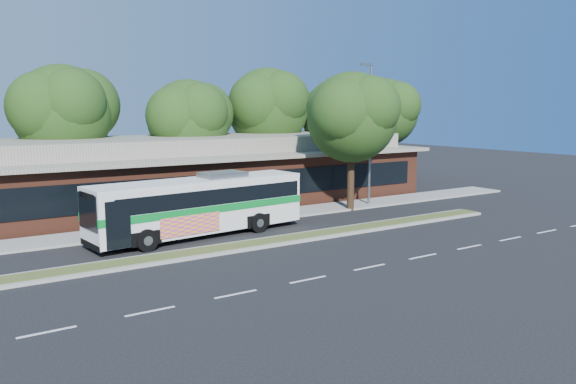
# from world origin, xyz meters

# --- Properties ---
(ground) EXTENTS (120.00, 120.00, 0.00)m
(ground) POSITION_xyz_m (0.00, 0.00, 0.00)
(ground) COLOR black
(ground) RESTS_ON ground
(median_strip) EXTENTS (26.00, 1.10, 0.15)m
(median_strip) POSITION_xyz_m (0.00, 0.60, 0.07)
(median_strip) COLOR #4A5022
(median_strip) RESTS_ON ground
(sidewalk) EXTENTS (44.00, 2.60, 0.12)m
(sidewalk) POSITION_xyz_m (0.00, 6.40, 0.06)
(sidewalk) COLOR gray
(sidewalk) RESTS_ON ground
(plaza_building) EXTENTS (33.20, 11.20, 4.45)m
(plaza_building) POSITION_xyz_m (0.00, 12.99, 2.13)
(plaza_building) COLOR #5C2C1D
(plaza_building) RESTS_ON ground
(lamp_post) EXTENTS (0.93, 0.18, 9.07)m
(lamp_post) POSITION_xyz_m (9.56, 6.00, 4.90)
(lamp_post) COLOR slate
(lamp_post) RESTS_ON ground
(tree_bg_b) EXTENTS (6.69, 6.00, 9.00)m
(tree_bg_b) POSITION_xyz_m (-6.57, 16.14, 6.14)
(tree_bg_b) COLOR black
(tree_bg_b) RESTS_ON ground
(tree_bg_c) EXTENTS (6.24, 5.60, 8.26)m
(tree_bg_c) POSITION_xyz_m (1.40, 15.13, 5.59)
(tree_bg_c) COLOR black
(tree_bg_c) RESTS_ON ground
(tree_bg_d) EXTENTS (6.91, 6.20, 9.37)m
(tree_bg_d) POSITION_xyz_m (8.45, 16.15, 6.42)
(tree_bg_d) COLOR black
(tree_bg_d) RESTS_ON ground
(tree_bg_e) EXTENTS (6.47, 5.80, 8.50)m
(tree_bg_e) POSITION_xyz_m (14.42, 15.14, 5.74)
(tree_bg_e) COLOR black
(tree_bg_e) RESTS_ON ground
(tree_bg_f) EXTENTS (6.69, 6.00, 8.92)m
(tree_bg_f) POSITION_xyz_m (20.43, 16.14, 6.06)
(tree_bg_f) COLOR black
(tree_bg_f) RESTS_ON ground
(transit_bus) EXTENTS (11.21, 3.57, 3.10)m
(transit_bus) POSITION_xyz_m (-3.28, 3.80, 1.72)
(transit_bus) COLOR silver
(transit_bus) RESTS_ON ground
(sidewalk_tree) EXTENTS (6.13, 5.50, 8.48)m
(sidewalk_tree) POSITION_xyz_m (7.88, 5.43, 5.86)
(sidewalk_tree) COLOR black
(sidewalk_tree) RESTS_ON ground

